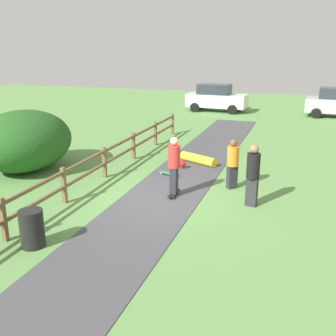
% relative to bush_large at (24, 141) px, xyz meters
% --- Properties ---
extents(ground_plane, '(60.00, 60.00, 0.00)m').
position_rel_bush_large_xyz_m(ground_plane, '(5.83, -1.15, -1.12)').
color(ground_plane, '#60934C').
extents(asphalt_path, '(2.40, 28.00, 0.02)m').
position_rel_bush_large_xyz_m(asphalt_path, '(5.83, -1.15, -1.11)').
color(asphalt_path, '#47474C').
rests_on(asphalt_path, ground_plane).
extents(wooden_fence, '(0.12, 18.12, 1.10)m').
position_rel_bush_large_xyz_m(wooden_fence, '(3.23, -1.15, -0.46)').
color(wooden_fence, brown).
rests_on(wooden_fence, ground_plane).
extents(bush_large, '(3.26, 3.91, 2.25)m').
position_rel_bush_large_xyz_m(bush_large, '(0.00, 0.00, 0.00)').
color(bush_large, '#23561E').
rests_on(bush_large, ground_plane).
extents(trash_bin, '(0.56, 0.56, 0.90)m').
position_rel_bush_large_xyz_m(trash_bin, '(4.03, -5.02, -0.67)').
color(trash_bin, black).
rests_on(trash_bin, ground_plane).
extents(skater_riding, '(0.40, 0.81, 1.85)m').
position_rel_bush_large_xyz_m(skater_riding, '(6.13, -0.85, -0.07)').
color(skater_riding, black).
rests_on(skater_riding, asphalt_path).
extents(skater_fallen, '(1.63, 1.49, 0.36)m').
position_rel_bush_large_xyz_m(skater_fallen, '(5.93, 2.76, -0.92)').
color(skater_fallen, yellow).
rests_on(skater_fallen, asphalt_path).
extents(skateboard_loose, '(0.82, 0.46, 0.08)m').
position_rel_bush_large_xyz_m(skateboard_loose, '(5.32, 1.02, -1.04)').
color(skateboard_loose, '#338C4C').
rests_on(skateboard_loose, asphalt_path).
extents(bystander_black, '(0.44, 0.44, 1.84)m').
position_rel_bush_large_xyz_m(bystander_black, '(8.52, -0.87, -0.10)').
color(bystander_black, '#2D2D33').
rests_on(bystander_black, ground_plane).
extents(bystander_orange, '(0.54, 0.54, 1.65)m').
position_rel_bush_large_xyz_m(bystander_orange, '(7.71, 0.45, -0.22)').
color(bystander_orange, '#2D2D33').
rests_on(bystander_orange, ground_plane).
extents(parked_car_white, '(4.29, 2.18, 1.92)m').
position_rel_bush_large_xyz_m(parked_car_white, '(3.76, 16.25, -0.17)').
color(parked_car_white, silver).
rests_on(parked_car_white, ground_plane).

